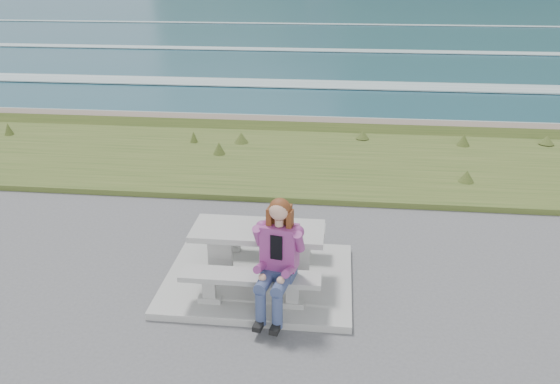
{
  "coord_description": "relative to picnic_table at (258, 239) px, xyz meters",
  "views": [
    {
      "loc": [
        1.03,
        -6.56,
        4.19
      ],
      "look_at": [
        0.17,
        1.2,
        0.89
      ],
      "focal_mm": 35.0,
      "sensor_mm": 36.0,
      "label": 1
    }
  ],
  "objects": [
    {
      "name": "concrete_slab",
      "position": [
        -0.0,
        0.0,
        -0.63
      ],
      "size": [
        2.6,
        2.1,
        0.1
      ],
      "primitive_type": "cube",
      "color": "#A3A39E",
      "rests_on": "ground"
    },
    {
      "name": "picnic_table",
      "position": [
        0.0,
        0.0,
        0.0
      ],
      "size": [
        1.8,
        0.75,
        0.75
      ],
      "color": "#A3A39E",
      "rests_on": "concrete_slab"
    },
    {
      "name": "bench_landward",
      "position": [
        0.0,
        -0.7,
        -0.23
      ],
      "size": [
        1.8,
        0.35,
        0.45
      ],
      "color": "#A3A39E",
      "rests_on": "concrete_slab"
    },
    {
      "name": "bench_seaward",
      "position": [
        0.0,
        0.7,
        -0.23
      ],
      "size": [
        1.8,
        0.35,
        0.45
      ],
      "color": "#A3A39E",
      "rests_on": "concrete_slab"
    },
    {
      "name": "grass_verge",
      "position": [
        -0.0,
        5.0,
        -0.68
      ],
      "size": [
        160.0,
        4.5,
        0.22
      ],
      "primitive_type": "cube",
      "color": "#33491B",
      "rests_on": "ground"
    },
    {
      "name": "shore_drop",
      "position": [
        -0.0,
        7.9,
        -0.68
      ],
      "size": [
        160.0,
        0.8,
        2.2
      ],
      "primitive_type": "cube",
      "color": "#67594D",
      "rests_on": "ground"
    },
    {
      "name": "ocean",
      "position": [
        -0.0,
        25.09,
        -2.42
      ],
      "size": [
        1600.0,
        1600.0,
        0.09
      ],
      "color": "#214E5F",
      "rests_on": "ground"
    },
    {
      "name": "seated_woman",
      "position": [
        0.34,
        -0.84,
        -0.03
      ],
      "size": [
        0.56,
        0.83,
        1.5
      ],
      "rotation": [
        0.0,
        0.0,
        -0.19
      ],
      "color": "navy",
      "rests_on": "concrete_slab"
    }
  ]
}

